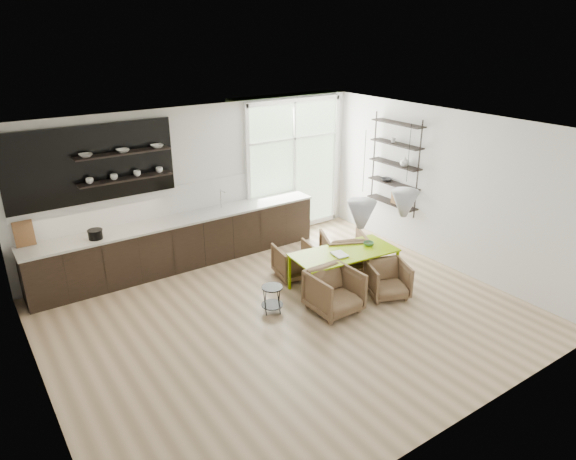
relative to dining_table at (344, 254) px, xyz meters
The scene contains 11 objects.
room 1.40m from the dining_table, 132.88° to the left, with size 7.02×6.01×2.91m.
kitchen_run 3.15m from the dining_table, 130.16° to the left, with size 5.54×0.69×2.75m.
right_shelving 2.44m from the dining_table, 23.83° to the left, with size 0.26×1.22×1.90m.
dining_table is the anchor object (origin of this frame).
armchair_back_left 0.99m from the dining_table, 120.61° to the left, with size 0.65×0.67×0.61m, color brown.
armchair_back_right 0.74m from the dining_table, 50.04° to the left, with size 0.77×0.79×0.72m, color brown.
armchair_front_left 0.89m from the dining_table, 140.10° to the right, with size 0.74×0.76×0.69m, color brown.
armchair_front_right 0.83m from the dining_table, 59.15° to the right, with size 0.64×0.66×0.60m, color brown.
wire_stool 1.51m from the dining_table, behind, with size 0.35×0.35×0.44m.
table_book 0.27m from the dining_table, behind, with size 0.21×0.29×0.03m, color white.
table_bowl 0.54m from the dining_table, ahead, with size 0.18×0.18×0.06m, color #45774B.
Camera 1 is at (-3.95, -5.74, 4.26)m, focal length 32.00 mm.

